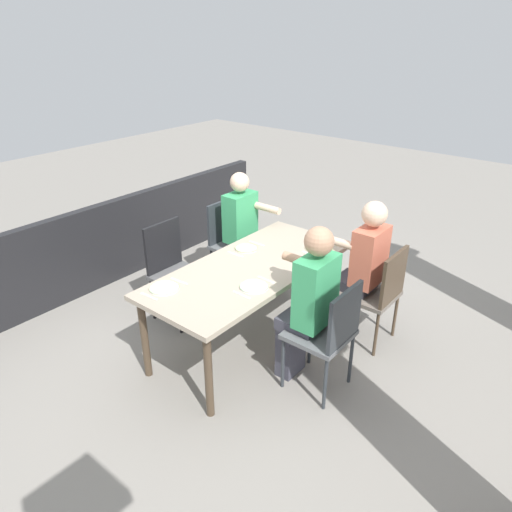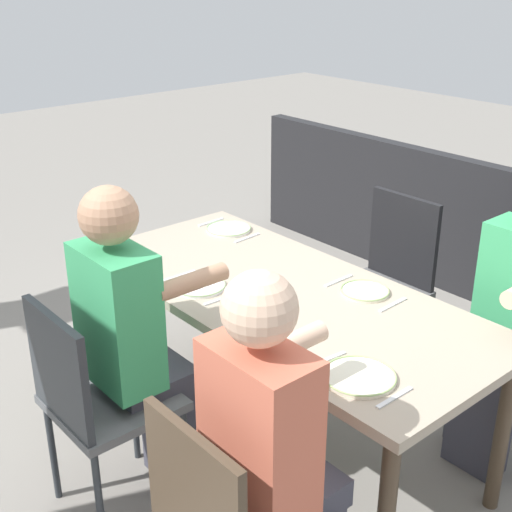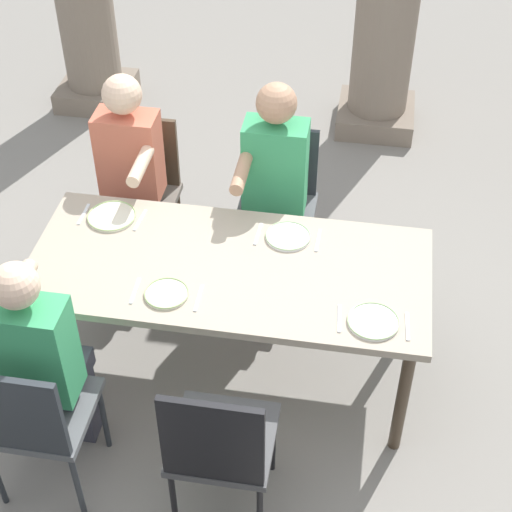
# 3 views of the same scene
# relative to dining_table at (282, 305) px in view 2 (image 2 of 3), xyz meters

# --- Properties ---
(ground_plane) EXTENTS (16.00, 16.00, 0.00)m
(ground_plane) POSITION_rel_dining_table_xyz_m (0.00, 0.00, -0.68)
(ground_plane) COLOR gray
(dining_table) EXTENTS (1.92, 0.86, 0.75)m
(dining_table) POSITION_rel_dining_table_xyz_m (0.00, 0.00, 0.00)
(dining_table) COLOR tan
(dining_table) RESTS_ON ground
(chair_mid_north) EXTENTS (0.44, 0.44, 0.93)m
(chair_mid_north) POSITION_rel_dining_table_xyz_m (0.12, 0.85, -0.14)
(chair_mid_north) COLOR #5B5E61
(chair_mid_north) RESTS_ON ground
(chair_mid_south) EXTENTS (0.44, 0.44, 0.94)m
(chair_mid_south) POSITION_rel_dining_table_xyz_m (0.12, -0.85, -0.15)
(chair_mid_south) COLOR #4F4F50
(chair_mid_south) RESTS_ON ground
(diner_woman_green) EXTENTS (0.35, 0.50, 1.30)m
(diner_woman_green) POSITION_rel_dining_table_xyz_m (-0.69, 0.67, 0.02)
(diner_woman_green) COLOR #3F3F4C
(diner_woman_green) RESTS_ON ground
(diner_man_white) EXTENTS (0.35, 0.50, 1.34)m
(diner_man_white) POSITION_rel_dining_table_xyz_m (0.12, 0.66, 0.03)
(diner_man_white) COLOR #3F3F4C
(diner_man_white) RESTS_ON ground
(diner_guest_third) EXTENTS (0.35, 0.49, 1.28)m
(diner_guest_third) POSITION_rel_dining_table_xyz_m (-0.70, -0.65, -0.00)
(diner_guest_third) COLOR #3F3F4C
(diner_guest_third) RESTS_ON ground
(plate_0) EXTENTS (0.25, 0.25, 0.02)m
(plate_0) POSITION_rel_dining_table_xyz_m (-0.66, 0.26, 0.08)
(plate_0) COLOR silver
(plate_0) RESTS_ON dining_table
(fork_0) EXTENTS (0.02, 0.17, 0.01)m
(fork_0) POSITION_rel_dining_table_xyz_m (-0.81, 0.26, 0.07)
(fork_0) COLOR silver
(fork_0) RESTS_ON dining_table
(spoon_0) EXTENTS (0.03, 0.17, 0.01)m
(spoon_0) POSITION_rel_dining_table_xyz_m (-0.51, 0.26, 0.07)
(spoon_0) COLOR silver
(spoon_0) RESTS_ON dining_table
(plate_1) EXTENTS (0.21, 0.21, 0.02)m
(plate_1) POSITION_rel_dining_table_xyz_m (-0.24, -0.25, 0.08)
(plate_1) COLOR silver
(plate_1) RESTS_ON dining_table
(fork_1) EXTENTS (0.02, 0.17, 0.01)m
(fork_1) POSITION_rel_dining_table_xyz_m (-0.39, -0.25, 0.07)
(fork_1) COLOR silver
(fork_1) RESTS_ON dining_table
(spoon_1) EXTENTS (0.02, 0.17, 0.01)m
(spoon_1) POSITION_rel_dining_table_xyz_m (-0.09, -0.25, 0.07)
(spoon_1) COLOR silver
(spoon_1) RESTS_ON dining_table
(plate_2) EXTENTS (0.23, 0.23, 0.02)m
(plate_2) POSITION_rel_dining_table_xyz_m (0.25, 0.25, 0.08)
(plate_2) COLOR white
(plate_2) RESTS_ON dining_table
(fork_2) EXTENTS (0.02, 0.17, 0.01)m
(fork_2) POSITION_rel_dining_table_xyz_m (0.10, 0.25, 0.07)
(fork_2) COLOR silver
(fork_2) RESTS_ON dining_table
(spoon_2) EXTENTS (0.02, 0.17, 0.01)m
(spoon_2) POSITION_rel_dining_table_xyz_m (0.40, 0.25, 0.07)
(spoon_2) COLOR silver
(spoon_2) RESTS_ON dining_table
(plate_3) EXTENTS (0.23, 0.23, 0.02)m
(plate_3) POSITION_rel_dining_table_xyz_m (0.70, -0.27, 0.08)
(plate_3) COLOR white
(plate_3) RESTS_ON dining_table
(fork_3) EXTENTS (0.03, 0.17, 0.01)m
(fork_3) POSITION_rel_dining_table_xyz_m (0.55, -0.27, 0.07)
(fork_3) COLOR silver
(fork_3) RESTS_ON dining_table
(spoon_3) EXTENTS (0.03, 0.17, 0.01)m
(spoon_3) POSITION_rel_dining_table_xyz_m (0.85, -0.27, 0.07)
(spoon_3) COLOR silver
(spoon_3) RESTS_ON dining_table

